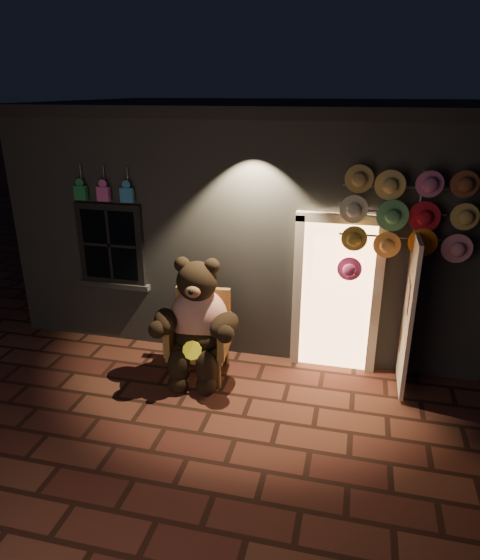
% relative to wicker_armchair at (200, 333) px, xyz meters
% --- Properties ---
extents(ground, '(60.00, 60.00, 0.00)m').
position_rel_wicker_armchair_xyz_m(ground, '(0.39, -0.90, -0.57)').
color(ground, brown).
rests_on(ground, ground).
extents(shop_building, '(7.30, 5.95, 3.51)m').
position_rel_wicker_armchair_xyz_m(shop_building, '(0.40, 3.09, 1.17)').
color(shop_building, slate).
rests_on(shop_building, ground).
extents(wicker_armchair, '(0.85, 0.78, 1.14)m').
position_rel_wicker_armchair_xyz_m(wicker_armchair, '(0.00, 0.00, 0.00)').
color(wicker_armchair, olive).
rests_on(wicker_armchair, ground).
extents(teddy_bear, '(1.23, 0.99, 1.69)m').
position_rel_wicker_armchair_xyz_m(teddy_bear, '(0.01, -0.15, 0.24)').
color(teddy_bear, '#AC2912').
rests_on(teddy_bear, ground).
extents(hat_rack, '(1.58, 0.22, 2.79)m').
position_rel_wicker_armchair_xyz_m(hat_rack, '(2.46, 0.38, 1.61)').
color(hat_rack, '#59595E').
rests_on(hat_rack, ground).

